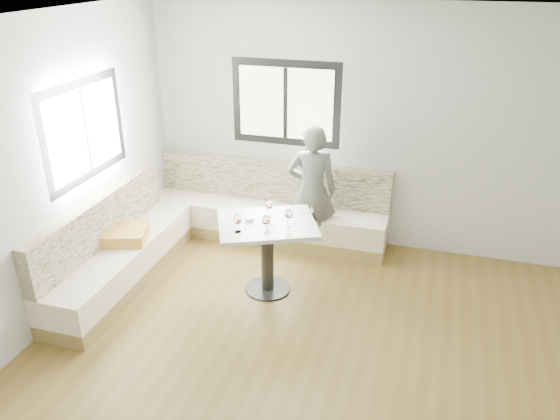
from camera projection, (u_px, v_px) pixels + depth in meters
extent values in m
cube|color=brown|center=(306.00, 373.00, 4.61)|extent=(5.00, 5.00, 0.01)
cube|color=white|center=(314.00, 27.00, 3.42)|extent=(5.00, 5.00, 0.01)
cube|color=#B7B7B2|center=(362.00, 131.00, 6.18)|extent=(5.00, 0.01, 2.80)
cube|color=#B7B7B2|center=(25.00, 188.00, 4.66)|extent=(0.01, 5.00, 2.80)
cube|color=black|center=(286.00, 103.00, 6.30)|extent=(1.30, 0.02, 1.00)
cube|color=black|center=(85.00, 130.00, 5.33)|extent=(0.02, 1.30, 1.00)
cube|color=#98804A|center=(268.00, 232.00, 6.78)|extent=(2.90, 0.55, 0.16)
cube|color=beige|center=(267.00, 216.00, 6.68)|extent=(2.90, 0.55, 0.29)
cube|color=beige|center=(272.00, 180.00, 6.69)|extent=(2.90, 0.14, 0.50)
cube|color=#98804A|center=(124.00, 275.00, 5.87)|extent=(0.55, 2.25, 0.16)
cube|color=beige|center=(122.00, 257.00, 5.77)|extent=(0.55, 2.25, 0.29)
cube|color=beige|center=(99.00, 221.00, 5.66)|extent=(0.14, 2.25, 0.50)
cube|color=gold|center=(125.00, 234.00, 5.79)|extent=(0.55, 0.55, 0.13)
cylinder|color=black|center=(268.00, 288.00, 5.76)|extent=(0.47, 0.47, 0.02)
cylinder|color=black|center=(267.00, 259.00, 5.61)|extent=(0.13, 0.13, 0.75)
cube|color=silver|center=(267.00, 224.00, 5.44)|extent=(1.18, 1.08, 0.04)
imported|color=#515751|center=(312.00, 190.00, 6.21)|extent=(0.63, 0.49, 1.55)
cylinder|color=white|center=(250.00, 219.00, 5.47)|extent=(0.09, 0.09, 0.04)
sphere|color=black|center=(251.00, 218.00, 5.47)|extent=(0.02, 0.02, 0.02)
sphere|color=black|center=(249.00, 217.00, 5.48)|extent=(0.02, 0.02, 0.02)
sphere|color=black|center=(249.00, 218.00, 5.45)|extent=(0.02, 0.02, 0.02)
cylinder|color=white|center=(238.00, 232.00, 5.25)|extent=(0.06, 0.06, 0.01)
cylinder|color=white|center=(238.00, 228.00, 5.23)|extent=(0.01, 0.01, 0.08)
ellipsoid|color=white|center=(237.00, 219.00, 5.19)|extent=(0.08, 0.08, 0.10)
cylinder|color=#51030C|center=(238.00, 222.00, 5.20)|extent=(0.06, 0.06, 0.02)
cylinder|color=white|center=(266.00, 232.00, 5.23)|extent=(0.06, 0.06, 0.01)
cylinder|color=white|center=(266.00, 228.00, 5.22)|extent=(0.01, 0.01, 0.08)
ellipsoid|color=white|center=(266.00, 220.00, 5.18)|extent=(0.08, 0.08, 0.10)
cylinder|color=#51030C|center=(266.00, 222.00, 5.19)|extent=(0.06, 0.06, 0.02)
cylinder|color=white|center=(289.00, 226.00, 5.36)|extent=(0.06, 0.06, 0.01)
cylinder|color=white|center=(289.00, 222.00, 5.34)|extent=(0.01, 0.01, 0.08)
ellipsoid|color=white|center=(289.00, 214.00, 5.30)|extent=(0.08, 0.08, 0.10)
cylinder|color=#51030C|center=(289.00, 216.00, 5.31)|extent=(0.06, 0.06, 0.02)
cylinder|color=white|center=(269.00, 216.00, 5.55)|extent=(0.06, 0.06, 0.01)
cylinder|color=white|center=(269.00, 212.00, 5.54)|extent=(0.01, 0.01, 0.08)
ellipsoid|color=white|center=(269.00, 204.00, 5.50)|extent=(0.08, 0.08, 0.10)
cylinder|color=#51030C|center=(269.00, 207.00, 5.51)|extent=(0.06, 0.06, 0.02)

